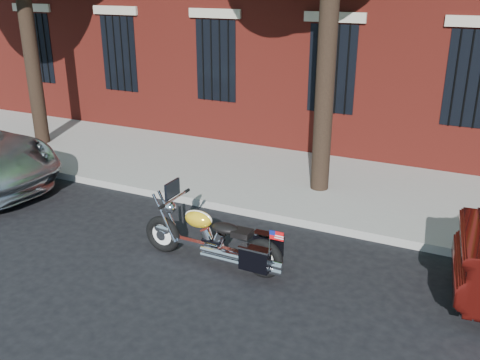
% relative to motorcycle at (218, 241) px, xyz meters
% --- Properties ---
extents(ground, '(120.00, 120.00, 0.00)m').
position_rel_motorcycle_xyz_m(ground, '(0.01, 0.54, -0.43)').
color(ground, black).
rests_on(ground, ground).
extents(curb, '(40.00, 0.16, 0.15)m').
position_rel_motorcycle_xyz_m(curb, '(0.01, 1.92, -0.35)').
color(curb, gray).
rests_on(curb, ground).
extents(sidewalk, '(40.00, 3.60, 0.15)m').
position_rel_motorcycle_xyz_m(sidewalk, '(0.01, 3.80, -0.35)').
color(sidewalk, gray).
rests_on(sidewalk, ground).
extents(motorcycle, '(2.49, 0.72, 1.26)m').
position_rel_motorcycle_xyz_m(motorcycle, '(0.00, 0.00, 0.00)').
color(motorcycle, black).
rests_on(motorcycle, ground).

